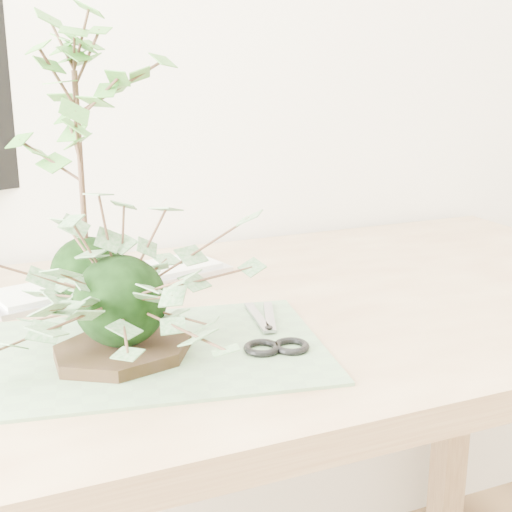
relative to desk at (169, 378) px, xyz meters
The scene contains 7 objects.
desk is the anchor object (origin of this frame).
cutting_mat 0.15m from the desk, 116.76° to the right, with size 0.41×0.28×0.00m, color #61805B.
stone_dish 0.17m from the desk, 127.59° to the right, with size 0.17×0.17×0.01m, color black.
ivy_kokedama 0.25m from the desk, 127.59° to the right, with size 0.30×0.30×0.21m.
maple_kokedama 0.40m from the desk, 137.14° to the left, with size 0.26×0.26×0.42m.
keyboard 0.20m from the desk, 102.01° to the left, with size 0.39×0.20×0.01m.
scissors 0.20m from the desk, 55.53° to the right, with size 0.09×0.18×0.01m.
Camera 1 is at (-0.34, 0.36, 1.08)m, focal length 50.00 mm.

